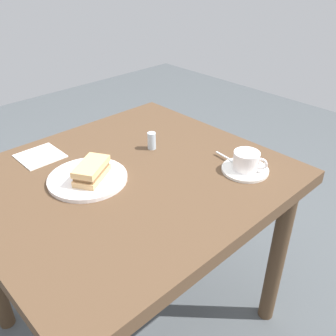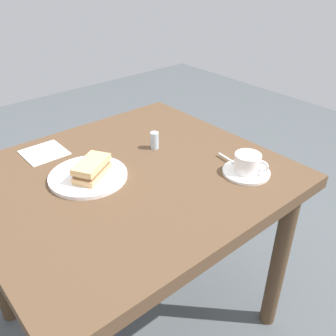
{
  "view_description": "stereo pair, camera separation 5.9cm",
  "coord_description": "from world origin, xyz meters",
  "px_view_note": "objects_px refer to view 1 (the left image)",
  "views": [
    {
      "loc": [
        -0.64,
        -0.87,
        1.45
      ],
      "look_at": [
        0.09,
        -0.1,
        0.8
      ],
      "focal_mm": 39.2,
      "sensor_mm": 36.0,
      "label": 1
    },
    {
      "loc": [
        -0.59,
        -0.91,
        1.45
      ],
      "look_at": [
        0.09,
        -0.1,
        0.8
      ],
      "focal_mm": 39.2,
      "sensor_mm": 36.0,
      "label": 2
    }
  ],
  "objects_px": {
    "coffee_cup": "(247,160)",
    "sandwich_plate": "(88,178)",
    "dining_table": "(130,200)",
    "napkin": "(40,156)",
    "salt_shaker": "(152,141)",
    "spoon": "(229,159)",
    "sandwich_front": "(92,171)",
    "coffee_saucer": "(245,170)"
  },
  "relations": [
    {
      "from": "coffee_cup",
      "to": "sandwich_plate",
      "type": "bearing_deg",
      "value": 142.7
    },
    {
      "from": "dining_table",
      "to": "napkin",
      "type": "xyz_separation_m",
      "value": [
        -0.16,
        0.33,
        0.11
      ]
    },
    {
      "from": "napkin",
      "to": "salt_shaker",
      "type": "height_order",
      "value": "salt_shaker"
    },
    {
      "from": "spoon",
      "to": "salt_shaker",
      "type": "distance_m",
      "value": 0.3
    },
    {
      "from": "dining_table",
      "to": "sandwich_front",
      "type": "relative_size",
      "value": 6.43
    },
    {
      "from": "sandwich_plate",
      "to": "dining_table",
      "type": "bearing_deg",
      "value": -27.34
    },
    {
      "from": "dining_table",
      "to": "salt_shaker",
      "type": "bearing_deg",
      "value": 25.06
    },
    {
      "from": "sandwich_front",
      "to": "sandwich_plate",
      "type": "bearing_deg",
      "value": 112.21
    },
    {
      "from": "spoon",
      "to": "napkin",
      "type": "relative_size",
      "value": 0.66
    },
    {
      "from": "sandwich_plate",
      "to": "napkin",
      "type": "distance_m",
      "value": 0.26
    },
    {
      "from": "sandwich_front",
      "to": "coffee_cup",
      "type": "bearing_deg",
      "value": -36.2
    },
    {
      "from": "dining_table",
      "to": "spoon",
      "type": "xyz_separation_m",
      "value": [
        0.32,
        -0.18,
        0.12
      ]
    },
    {
      "from": "spoon",
      "to": "salt_shaker",
      "type": "height_order",
      "value": "salt_shaker"
    },
    {
      "from": "sandwich_plate",
      "to": "coffee_cup",
      "type": "distance_m",
      "value": 0.54
    },
    {
      "from": "sandwich_front",
      "to": "spoon",
      "type": "xyz_separation_m",
      "value": [
        0.43,
        -0.23,
        -0.03
      ]
    },
    {
      "from": "salt_shaker",
      "to": "coffee_cup",
      "type": "bearing_deg",
      "value": -70.21
    },
    {
      "from": "sandwich_plate",
      "to": "coffee_saucer",
      "type": "bearing_deg",
      "value": -37.21
    },
    {
      "from": "coffee_saucer",
      "to": "coffee_cup",
      "type": "bearing_deg",
      "value": -69.61
    },
    {
      "from": "coffee_cup",
      "to": "napkin",
      "type": "distance_m",
      "value": 0.76
    },
    {
      "from": "dining_table",
      "to": "sandwich_front",
      "type": "height_order",
      "value": "sandwich_front"
    },
    {
      "from": "sandwich_plate",
      "to": "salt_shaker",
      "type": "relative_size",
      "value": 3.96
    },
    {
      "from": "sandwich_plate",
      "to": "salt_shaker",
      "type": "height_order",
      "value": "salt_shaker"
    },
    {
      "from": "sandwich_plate",
      "to": "spoon",
      "type": "distance_m",
      "value": 0.51
    },
    {
      "from": "sandwich_front",
      "to": "napkin",
      "type": "height_order",
      "value": "sandwich_front"
    },
    {
      "from": "dining_table",
      "to": "sandwich_front",
      "type": "distance_m",
      "value": 0.2
    },
    {
      "from": "sandwich_front",
      "to": "spoon",
      "type": "relative_size",
      "value": 1.61
    },
    {
      "from": "sandwich_plate",
      "to": "coffee_cup",
      "type": "xyz_separation_m",
      "value": [
        0.43,
        -0.33,
        0.04
      ]
    },
    {
      "from": "coffee_cup",
      "to": "salt_shaker",
      "type": "bearing_deg",
      "value": 109.79
    },
    {
      "from": "dining_table",
      "to": "sandwich_plate",
      "type": "relative_size",
      "value": 3.86
    },
    {
      "from": "sandwich_front",
      "to": "spoon",
      "type": "distance_m",
      "value": 0.49
    },
    {
      "from": "coffee_saucer",
      "to": "napkin",
      "type": "height_order",
      "value": "coffee_saucer"
    },
    {
      "from": "salt_shaker",
      "to": "napkin",
      "type": "bearing_deg",
      "value": 145.19
    },
    {
      "from": "coffee_saucer",
      "to": "spoon",
      "type": "bearing_deg",
      "value": 83.03
    },
    {
      "from": "sandwich_front",
      "to": "salt_shaker",
      "type": "xyz_separation_m",
      "value": [
        0.3,
        0.04,
        -0.01
      ]
    },
    {
      "from": "coffee_cup",
      "to": "salt_shaker",
      "type": "xyz_separation_m",
      "value": [
        -0.13,
        0.35,
        -0.01
      ]
    },
    {
      "from": "coffee_cup",
      "to": "spoon",
      "type": "bearing_deg",
      "value": 83.55
    },
    {
      "from": "spoon",
      "to": "napkin",
      "type": "bearing_deg",
      "value": 133.32
    },
    {
      "from": "sandwich_front",
      "to": "coffee_cup",
      "type": "relative_size",
      "value": 1.37
    },
    {
      "from": "coffee_saucer",
      "to": "sandwich_front",
      "type": "bearing_deg",
      "value": 143.9
    },
    {
      "from": "napkin",
      "to": "salt_shaker",
      "type": "relative_size",
      "value": 2.24
    },
    {
      "from": "coffee_saucer",
      "to": "coffee_cup",
      "type": "distance_m",
      "value": 0.04
    },
    {
      "from": "sandwich_plate",
      "to": "sandwich_front",
      "type": "distance_m",
      "value": 0.04
    }
  ]
}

